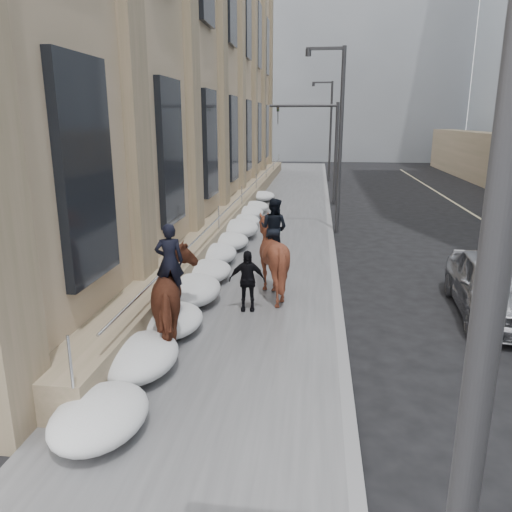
# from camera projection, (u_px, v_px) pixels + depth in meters

# --- Properties ---
(ground) EXTENTS (140.00, 140.00, 0.00)m
(ground) POSITION_uv_depth(u_px,v_px,m) (212.00, 382.00, 9.86)
(ground) COLOR black
(ground) RESTS_ON ground
(sidewalk) EXTENTS (5.00, 80.00, 0.12)m
(sidewalk) POSITION_uv_depth(u_px,v_px,m) (265.00, 251.00, 19.42)
(sidewalk) COLOR #49494B
(sidewalk) RESTS_ON ground
(curb) EXTENTS (0.24, 80.00, 0.12)m
(curb) POSITION_uv_depth(u_px,v_px,m) (333.00, 253.00, 19.11)
(curb) COLOR slate
(curb) RESTS_ON ground
(limestone_building) EXTENTS (6.10, 44.00, 18.00)m
(limestone_building) POSITION_uv_depth(u_px,v_px,m) (189.00, 46.00, 27.24)
(limestone_building) COLOR tan
(limestone_building) RESTS_ON ground
(bg_building_mid) EXTENTS (30.00, 12.00, 28.00)m
(bg_building_mid) POSITION_uv_depth(u_px,v_px,m) (338.00, 46.00, 63.13)
(bg_building_mid) COLOR slate
(bg_building_mid) RESTS_ON ground
(bg_building_far) EXTENTS (24.00, 12.00, 20.00)m
(bg_building_far) POSITION_uv_depth(u_px,v_px,m) (269.00, 86.00, 76.84)
(bg_building_far) COLOR gray
(bg_building_far) RESTS_ON ground
(streetlight_near) EXTENTS (1.71, 0.24, 8.00)m
(streetlight_near) POSITION_uv_depth(u_px,v_px,m) (469.00, 206.00, 2.59)
(streetlight_near) COLOR #2D2D30
(streetlight_near) RESTS_ON ground
(streetlight_mid) EXTENTS (1.71, 0.24, 8.00)m
(streetlight_mid) POSITION_uv_depth(u_px,v_px,m) (337.00, 130.00, 21.73)
(streetlight_mid) COLOR #2D2D30
(streetlight_mid) RESTS_ON ground
(streetlight_far) EXTENTS (1.71, 0.24, 8.00)m
(streetlight_far) POSITION_uv_depth(u_px,v_px,m) (329.00, 125.00, 40.88)
(streetlight_far) COLOR #2D2D30
(streetlight_far) RESTS_ON ground
(traffic_signal) EXTENTS (4.10, 0.22, 6.00)m
(traffic_signal) POSITION_uv_depth(u_px,v_px,m) (321.00, 137.00, 29.62)
(traffic_signal) COLOR #2D2D30
(traffic_signal) RESTS_ON ground
(snow_bank) EXTENTS (1.70, 18.10, 0.76)m
(snow_bank) POSITION_uv_depth(u_px,v_px,m) (219.00, 252.00, 17.67)
(snow_bank) COLOR white
(snow_bank) RESTS_ON sidewalk
(mounted_horse_left) EXTENTS (1.82, 2.70, 2.71)m
(mounted_horse_left) POSITION_uv_depth(u_px,v_px,m) (177.00, 296.00, 11.11)
(mounted_horse_left) COLOR #4D2417
(mounted_horse_left) RESTS_ON sidewalk
(mounted_horse_right) EXTENTS (2.45, 2.57, 2.77)m
(mounted_horse_right) POSITION_uv_depth(u_px,v_px,m) (271.00, 254.00, 14.21)
(mounted_horse_right) COLOR #4E2316
(mounted_horse_right) RESTS_ON sidewalk
(pedestrian) EXTENTS (0.99, 0.50, 1.63)m
(pedestrian) POSITION_uv_depth(u_px,v_px,m) (247.00, 281.00, 13.08)
(pedestrian) COLOR black
(pedestrian) RESTS_ON sidewalk
(car_silver) EXTENTS (2.31, 4.97, 1.65)m
(car_silver) POSITION_uv_depth(u_px,v_px,m) (494.00, 285.00, 13.04)
(car_silver) COLOR #A2A4AA
(car_silver) RESTS_ON ground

